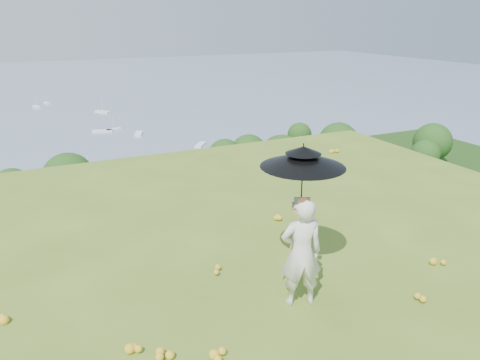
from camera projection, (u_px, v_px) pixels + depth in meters
name	position (u px, v px, depth m)	size (l,w,h in m)	color
ground	(285.00, 245.00, 8.68)	(14.00, 14.00, 0.00)	#527220
forest_slope	(102.00, 356.00, 48.10)	(140.00, 56.00, 22.00)	#18340E
shoreline_tier	(67.00, 251.00, 84.51)	(170.00, 28.00, 8.00)	slate
bay_water	(28.00, 100.00, 224.50)	(700.00, 700.00, 0.00)	slate
slope_trees	(88.00, 233.00, 43.48)	(110.00, 50.00, 6.00)	#214414
harbor_town	(62.00, 218.00, 82.36)	(110.00, 22.00, 5.00)	silver
wildflowers	(278.00, 237.00, 8.88)	(10.00, 10.50, 0.12)	gold
painter	(301.00, 253.00, 6.67)	(0.61, 0.40, 1.66)	white
field_easel	(300.00, 240.00, 7.27)	(0.56, 0.56, 1.47)	#A47D44
sun_umbrella	(302.00, 178.00, 6.97)	(1.27, 1.27, 1.07)	black
painter_cap	(304.00, 202.00, 6.41)	(0.22, 0.26, 0.10)	pink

